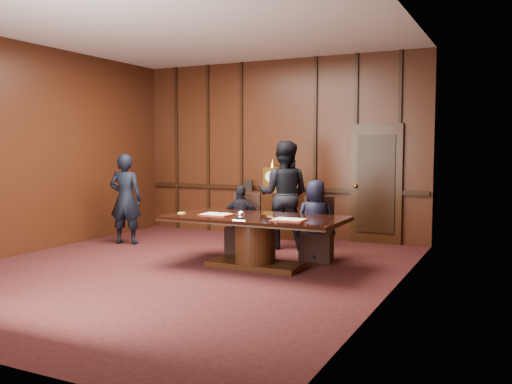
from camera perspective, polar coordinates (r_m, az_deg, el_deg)
room at (r=7.85m, az=-7.23°, el=4.36°), size 7.00×7.04×3.50m
sideboard at (r=10.71m, az=1.75°, el=-2.17°), size 1.60×0.45×1.54m
conference_table at (r=7.99m, az=-0.07°, el=-4.34°), size 2.62×1.32×0.76m
folder_left at (r=8.13m, az=-4.19°, el=-2.35°), size 0.47×0.34×0.02m
folder_right at (r=7.53m, az=3.49°, el=-2.91°), size 0.47×0.35×0.02m
inkstand at (r=7.55m, az=-1.58°, el=-2.53°), size 0.20×0.14×0.12m
notepad at (r=8.37m, az=-7.84°, el=-2.19°), size 0.11×0.08×0.01m
chair_left at (r=9.09m, az=-1.34°, el=-4.63°), size 0.54×0.54×0.99m
chair_right at (r=8.57m, az=6.42°, el=-5.22°), size 0.56×0.56×0.99m
signatory_left at (r=8.98m, az=-1.55°, el=-2.97°), size 0.71×0.43×1.14m
signatory_right at (r=8.45m, az=6.30°, el=-3.00°), size 0.72×0.58×1.27m
witness_left at (r=10.19m, az=-13.57°, el=-0.70°), size 0.69×0.55×1.66m
witness_right at (r=9.50m, az=2.95°, el=-0.28°), size 1.04×0.89×1.88m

